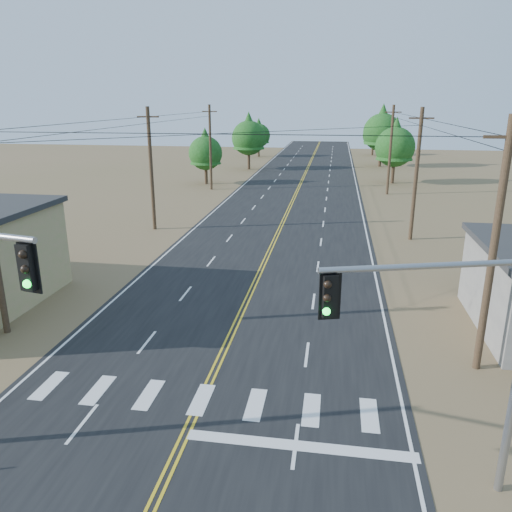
# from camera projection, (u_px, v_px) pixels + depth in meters

# --- Properties ---
(road) EXTENTS (15.00, 200.00, 0.02)m
(road) POSITION_uv_depth(u_px,v_px,m) (275.00, 240.00, 38.91)
(road) COLOR black
(road) RESTS_ON ground
(utility_pole_left_mid) EXTENTS (1.80, 0.30, 10.00)m
(utility_pole_left_mid) POSITION_uv_depth(u_px,v_px,m) (151.00, 168.00, 40.84)
(utility_pole_left_mid) COLOR #4C3826
(utility_pole_left_mid) RESTS_ON ground
(utility_pole_left_far) EXTENTS (1.80, 0.30, 10.00)m
(utility_pole_left_far) POSITION_uv_depth(u_px,v_px,m) (210.00, 147.00, 59.70)
(utility_pole_left_far) COLOR #4C3826
(utility_pole_left_far) RESTS_ON ground
(utility_pole_right_near) EXTENTS (1.80, 0.30, 10.00)m
(utility_pole_right_near) POSITION_uv_depth(u_px,v_px,m) (494.00, 248.00, 18.85)
(utility_pole_right_near) COLOR #4C3826
(utility_pole_right_near) RESTS_ON ground
(utility_pole_right_mid) EXTENTS (1.80, 0.30, 10.00)m
(utility_pole_right_mid) POSITION_uv_depth(u_px,v_px,m) (416.00, 174.00, 37.70)
(utility_pole_right_mid) COLOR #4C3826
(utility_pole_right_mid) RESTS_ON ground
(utility_pole_right_far) EXTENTS (1.80, 0.30, 10.00)m
(utility_pole_right_far) POSITION_uv_depth(u_px,v_px,m) (390.00, 150.00, 56.56)
(utility_pole_right_far) COLOR #4C3826
(utility_pole_right_far) RESTS_ON ground
(signal_mast_right) EXTENTS (5.34, 1.84, 6.93)m
(signal_mast_right) POSITION_uv_depth(u_px,v_px,m) (466.00, 343.00, 12.42)
(signal_mast_right) COLOR gray
(signal_mast_right) RESTS_ON ground
(tree_left_near) EXTENTS (4.32, 4.32, 7.20)m
(tree_left_near) POSITION_uv_depth(u_px,v_px,m) (205.00, 150.00, 64.03)
(tree_left_near) COLOR #3F2D1E
(tree_left_near) RESTS_ON ground
(tree_left_mid) EXTENTS (5.30, 5.30, 8.83)m
(tree_left_mid) POSITION_uv_depth(u_px,v_px,m) (249.00, 134.00, 77.50)
(tree_left_mid) COLOR #3F2D1E
(tree_left_mid) RESTS_ON ground
(tree_left_far) EXTENTS (4.38, 4.38, 7.30)m
(tree_left_far) POSITION_uv_depth(u_px,v_px,m) (259.00, 133.00, 95.52)
(tree_left_far) COLOR #3F2D1E
(tree_left_far) RESTS_ON ground
(tree_right_near) EXTENTS (5.10, 5.10, 8.50)m
(tree_right_near) POSITION_uv_depth(u_px,v_px,m) (395.00, 143.00, 64.32)
(tree_right_near) COLOR #3F2D1E
(tree_right_near) RESTS_ON ground
(tree_right_mid) EXTENTS (6.02, 6.02, 10.03)m
(tree_right_mid) POSITION_uv_depth(u_px,v_px,m) (382.00, 128.00, 80.53)
(tree_right_mid) COLOR #3F2D1E
(tree_right_mid) RESTS_ON ground
(tree_right_far) EXTENTS (4.19, 4.19, 6.98)m
(tree_right_far) POSITION_uv_depth(u_px,v_px,m) (374.00, 133.00, 98.20)
(tree_right_far) COLOR #3F2D1E
(tree_right_far) RESTS_ON ground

